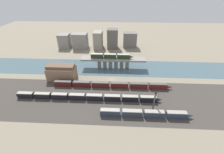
# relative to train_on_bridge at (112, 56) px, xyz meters

# --- Properties ---
(ground_plane) EXTENTS (400.00, 400.00, 0.00)m
(ground_plane) POSITION_rel_train_on_bridge_xyz_m (1.47, -18.94, -11.12)
(ground_plane) COLOR gray
(railbed_yard) EXTENTS (280.00, 42.00, 0.01)m
(railbed_yard) POSITION_rel_train_on_bridge_xyz_m (1.47, -42.94, -11.12)
(railbed_yard) COLOR #423D38
(railbed_yard) RESTS_ON ground
(river_water) EXTENTS (320.00, 29.34, 0.01)m
(river_water) POSITION_rel_train_on_bridge_xyz_m (1.47, -0.00, -11.12)
(river_water) COLOR #47606B
(river_water) RESTS_ON ground
(bridge) EXTENTS (55.22, 8.54, 9.22)m
(bridge) POSITION_rel_train_on_bridge_xyz_m (1.47, -0.00, -4.47)
(bridge) COLOR gray
(bridge) RESTS_ON ground
(train_on_bridge) EXTENTS (36.43, 2.90, 3.89)m
(train_on_bridge) POSITION_rel_train_on_bridge_xyz_m (0.00, 0.00, 0.00)
(train_on_bridge) COLOR #23381E
(train_on_bridge) RESTS_ON bridge
(train_yard_near) EXTENTS (51.97, 2.88, 4.02)m
(train_yard_near) POSITION_rel_train_on_bridge_xyz_m (21.80, -56.11, -9.15)
(train_yard_near) COLOR #2D384C
(train_yard_near) RESTS_ON ground
(train_yard_mid) EXTENTS (93.17, 2.80, 3.91)m
(train_yard_mid) POSITION_rel_train_on_bridge_xyz_m (-13.10, -43.43, -9.20)
(train_yard_mid) COLOR black
(train_yard_mid) RESTS_ON ground
(train_yard_far) EXTENTS (84.81, 2.72, 4.14)m
(train_yard_far) POSITION_rel_train_on_bridge_xyz_m (1.63, -29.46, -9.08)
(train_yard_far) COLOR #5B1E19
(train_yard_far) RESTS_ON ground
(warehouse_building) EXTENTS (21.11, 11.09, 11.68)m
(warehouse_building) POSITION_rel_train_on_bridge_xyz_m (-37.62, -19.09, -5.57)
(warehouse_building) COLOR #937056
(warehouse_building) RESTS_ON ground
(signal_tower) EXTENTS (1.00, 0.87, 13.33)m
(signal_tower) POSITION_rel_train_on_bridge_xyz_m (27.18, -50.56, -4.50)
(signal_tower) COLOR #4C4C51
(signal_tower) RESTS_ON ground
(city_block_far_left) EXTENTS (12.26, 12.24, 15.04)m
(city_block_far_left) POSITION_rel_train_on_bridge_xyz_m (-56.71, 48.03, -3.60)
(city_block_far_left) COLOR gray
(city_block_far_left) RESTS_ON ground
(city_block_left) EXTENTS (16.30, 11.31, 16.43)m
(city_block_left) POSITION_rel_train_on_bridge_xyz_m (-37.99, 46.70, -2.91)
(city_block_left) COLOR gray
(city_block_left) RESTS_ON ground
(city_block_center) EXTENTS (9.35, 14.67, 18.65)m
(city_block_center) POSITION_rel_train_on_bridge_xyz_m (-17.57, 47.10, -1.80)
(city_block_center) COLOR gray
(city_block_center) RESTS_ON ground
(city_block_right) EXTENTS (11.63, 10.86, 21.45)m
(city_block_right) POSITION_rel_train_on_bridge_xyz_m (-1.32, 47.71, -0.40)
(city_block_right) COLOR #605B56
(city_block_right) RESTS_ON ground
(city_block_far_right) EXTENTS (15.00, 10.31, 16.64)m
(city_block_far_right) POSITION_rel_train_on_bridge_xyz_m (18.46, 52.63, -2.80)
(city_block_far_right) COLOR slate
(city_block_far_right) RESTS_ON ground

